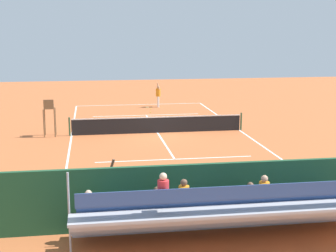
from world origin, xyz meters
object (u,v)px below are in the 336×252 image
Objects in this scene: equipment_bag at (235,210)px; line_judge at (111,188)px; umpire_chair at (49,114)px; tennis_player at (158,94)px; courtside_bench at (295,195)px; tennis_racket at (148,107)px; tennis_ball_near at (151,109)px; tennis_net at (158,124)px; bleacher_stand at (224,212)px; tennis_ball_far at (150,112)px.

line_judge reaches higher than equipment_bag.
tennis_player is (-7.54, -9.51, -0.30)m from umpire_chair.
courtside_bench reaches higher than tennis_racket.
umpire_chair is 2.38× the size of equipment_bag.
tennis_player is at bearing -128.38° from umpire_chair.
tennis_ball_near is (-6.83, -8.49, -1.28)m from umpire_chair.
bleacher_stand reaches higher than tennis_net.
equipment_bag is 21.90m from tennis_ball_near.
equipment_bag reaches higher than tennis_racket.
tennis_ball_far is at bearing -93.45° from tennis_net.
tennis_net reaches higher than courtside_bench.
bleacher_stand is 5.03× the size of courtside_bench.
tennis_ball_near and tennis_ball_far have the same top height.
equipment_bag is (2.12, 0.13, -0.38)m from courtside_bench.
tennis_racket is at bearing -91.45° from bleacher_stand.
tennis_racket is at bearing -125.18° from umpire_chair.
line_judge is (3.76, 22.44, 1.00)m from tennis_racket.
courtside_bench is 2.00× the size of equipment_bag.
tennis_ball_near is at bearing 55.33° from tennis_player.
equipment_bag is 0.47× the size of tennis_player.
equipment_bag is at bearing 91.00° from tennis_ball_far.
equipment_bag reaches higher than tennis_ball_far.
tennis_player is at bearing -97.99° from tennis_net.
tennis_net is at bearing -90.49° from bleacher_stand.
umpire_chair is (6.20, -0.00, 0.81)m from tennis_net.
courtside_bench reaches higher than tennis_ball_near.
tennis_net is at bearing 87.01° from tennis_racket.
line_judge reaches higher than tennis_racket.
tennis_net is 9.53m from tennis_racket.
bleacher_stand is 22.44m from tennis_ball_far.
tennis_net reaches higher than tennis_racket.
equipment_bag is 22.91m from tennis_racket.
bleacher_stand is 137.27× the size of tennis_ball_near.
tennis_player reaches higher than tennis_racket.
tennis_net is 6.25m from umpire_chair.
courtside_bench is at bearing 95.96° from tennis_ball_near.
bleacher_stand is at bearing 111.59° from umpire_chair.
tennis_player is (-1.47, -24.85, 0.10)m from bleacher_stand.
tennis_player is at bearing -93.38° from bleacher_stand.
bleacher_stand reaches higher than line_judge.
tennis_net is 15.33m from bleacher_stand.
tennis_player is (-1.34, -9.52, 0.51)m from tennis_net.
equipment_bag is (-0.92, -1.93, -0.74)m from bleacher_stand.
equipment_bag is 0.47× the size of line_judge.
tennis_net reaches higher than tennis_ball_near.
tennis_ball_far is 0.03× the size of line_judge.
courtside_bench is at bearing 93.93° from tennis_player.
umpire_chair is 15.16m from equipment_bag.
tennis_ball_near is (0.70, 1.02, -0.98)m from tennis_player.
tennis_racket is at bearing -92.99° from tennis_net.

